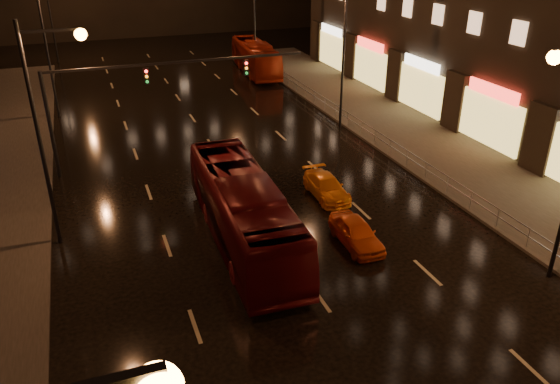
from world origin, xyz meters
The scene contains 8 objects.
ground centered at (0.00, 20.00, 0.00)m, with size 140.00×140.00×0.00m, color black.
sidewalk_right centered at (13.50, 15.00, 0.07)m, with size 7.00×70.00×0.15m, color #38332D.
traffic_signal centered at (-5.06, 20.00, 4.74)m, with size 15.31×0.32×6.20m.
railing_right centered at (10.20, 18.00, 0.90)m, with size 0.05×56.00×1.00m.
bus_red centered at (-1.55, 9.15, 1.64)m, with size 2.75×11.77×3.28m, color #560C11.
bus_curb centered at (9.00, 40.05, 1.53)m, with size 2.58×11.02×3.07m, color #9C220F.
taxi_near centered at (3.19, 7.10, 0.62)m, with size 1.47×3.66×1.25m, color #E15215.
taxi_far centered at (4.00, 12.14, 0.57)m, with size 1.58×3.90×1.13m, color orange.
Camera 1 is at (-7.53, -11.94, 13.18)m, focal length 35.00 mm.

